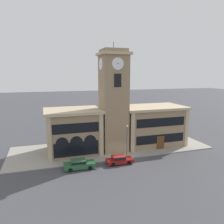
# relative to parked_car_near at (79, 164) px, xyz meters

# --- Properties ---
(ground_plane) EXTENTS (300.00, 300.00, 0.00)m
(ground_plane) POSITION_rel_parked_car_near_xyz_m (7.35, 1.37, -0.73)
(ground_plane) COLOR #424247
(sidewalk_kerb) EXTENTS (36.85, 11.76, 0.15)m
(sidewalk_kerb) POSITION_rel_parked_car_near_xyz_m (7.35, 7.25, -0.66)
(sidewalk_kerb) COLOR gray
(sidewalk_kerb) RESTS_ON ground_plane
(clock_tower) EXTENTS (5.15, 5.15, 19.39)m
(clock_tower) POSITION_rel_parked_car_near_xyz_m (7.35, 6.07, 8.41)
(clock_tower) COLOR #937A5B
(clock_tower) RESTS_ON ground_plane
(town_hall_left_wing) EXTENTS (9.90, 7.98, 7.82)m
(town_hall_left_wing) POSITION_rel_parked_car_near_xyz_m (0.23, 7.45, 3.21)
(town_hall_left_wing) COLOR #937A5B
(town_hall_left_wing) RESTS_ON ground_plane
(town_hall_right_wing) EXTENTS (12.60, 7.98, 7.72)m
(town_hall_right_wing) POSITION_rel_parked_car_near_xyz_m (15.83, 7.46, 3.16)
(town_hall_right_wing) COLOR #937A5B
(town_hall_right_wing) RESTS_ON ground_plane
(parked_car_near) EXTENTS (4.65, 1.94, 1.40)m
(parked_car_near) POSITION_rel_parked_car_near_xyz_m (0.00, 0.00, 0.00)
(parked_car_near) COLOR #285633
(parked_car_near) RESTS_ON ground_plane
(parked_car_mid) EXTENTS (4.22, 1.87, 1.31)m
(parked_car_mid) POSITION_rel_parked_car_near_xyz_m (6.33, 0.00, -0.05)
(parked_car_mid) COLOR maroon
(parked_car_mid) RESTS_ON ground_plane
(street_lamp) EXTENTS (0.36, 0.36, 5.52)m
(street_lamp) POSITION_rel_parked_car_near_xyz_m (8.33, 1.83, 3.06)
(street_lamp) COLOR #4C4C51
(street_lamp) RESTS_ON sidewalk_kerb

